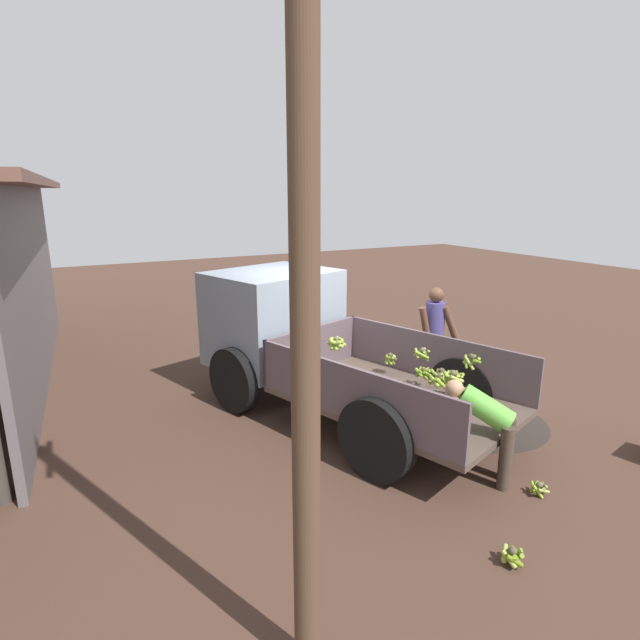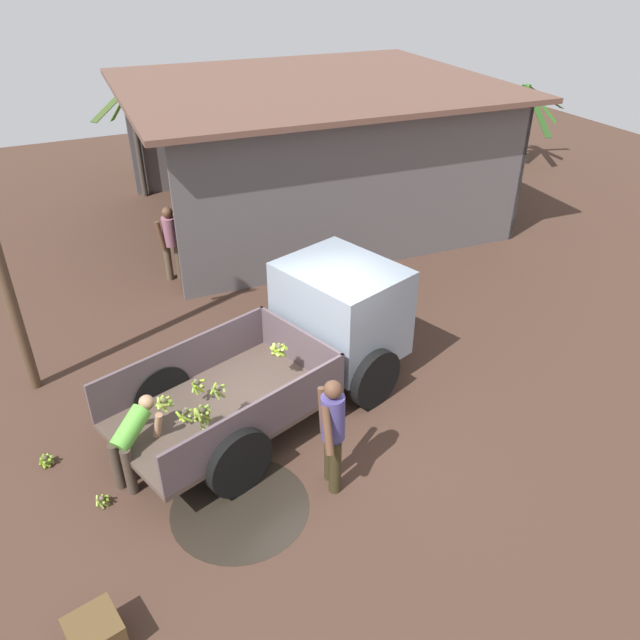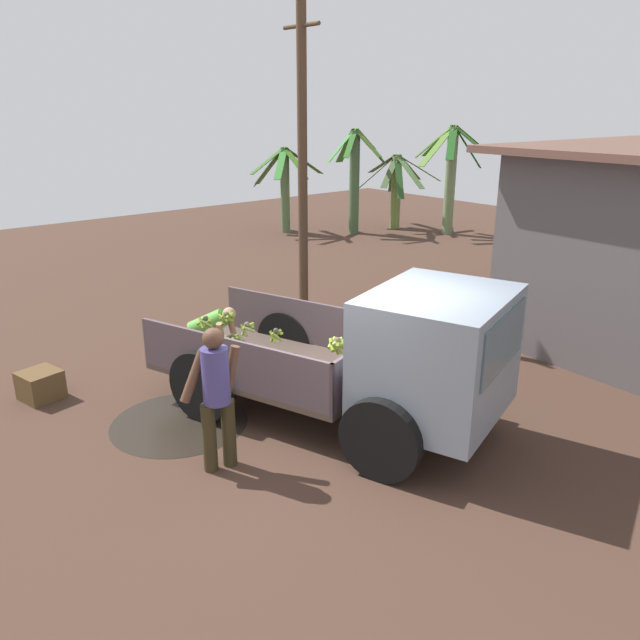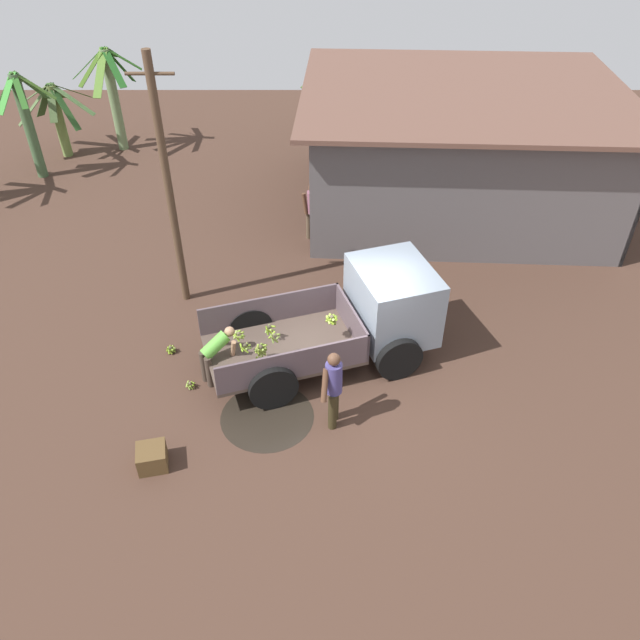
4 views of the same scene
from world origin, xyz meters
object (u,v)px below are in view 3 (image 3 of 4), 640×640
object	(u,v)px
banana_bunch_on_ground_1	(215,339)
person_foreground_visitor	(216,392)
utility_pole	(303,168)
wooden_crate_0	(40,385)
cargo_truck	(397,358)
banana_bunch_on_ground_0	(176,365)
person_worker_loading	(207,334)
person_bystander_near_shed	(525,282)

from	to	relation	value
banana_bunch_on_ground_1	person_foreground_visitor	bearing A→B (deg)	-30.17
utility_pole	wooden_crate_0	size ratio (longest dim) A/B	11.21
cargo_truck	banana_bunch_on_ground_0	size ratio (longest dim) A/B	25.01
person_worker_loading	person_foreground_visitor	bearing A→B (deg)	-65.74
utility_pole	banana_bunch_on_ground_1	bearing A→B (deg)	-89.68
person_bystander_near_shed	utility_pole	bearing A→B (deg)	-40.48
banana_bunch_on_ground_0	cargo_truck	bearing A→B (deg)	17.91
banana_bunch_on_ground_1	wooden_crate_0	world-z (taller)	wooden_crate_0
wooden_crate_0	banana_bunch_on_ground_0	bearing A→B (deg)	80.04
utility_pole	person_foreground_visitor	distance (m)	5.71
person_worker_loading	banana_bunch_on_ground_1	distance (m)	1.51
utility_pole	banana_bunch_on_ground_0	distance (m)	4.28
utility_pole	person_worker_loading	bearing A→B (deg)	-67.82
banana_bunch_on_ground_0	wooden_crate_0	size ratio (longest dim) A/B	0.39
cargo_truck	banana_bunch_on_ground_1	xyz separation A→B (m)	(-4.28, -0.09, -0.96)
person_foreground_visitor	banana_bunch_on_ground_1	world-z (taller)	person_foreground_visitor
person_foreground_visitor	person_worker_loading	bearing A→B (deg)	-17.53
banana_bunch_on_ground_0	banana_bunch_on_ground_1	bearing A→B (deg)	118.90
banana_bunch_on_ground_1	person_worker_loading	bearing A→B (deg)	-34.69
utility_pole	person_bystander_near_shed	world-z (taller)	utility_pole
utility_pole	person_worker_loading	size ratio (longest dim) A/B	5.00
banana_bunch_on_ground_0	person_worker_loading	bearing A→B (deg)	30.16
utility_pole	wooden_crate_0	bearing A→B (deg)	-86.97
banana_bunch_on_ground_0	wooden_crate_0	distance (m)	2.00
person_worker_loading	person_bystander_near_shed	bearing A→B (deg)	33.26
person_worker_loading	banana_bunch_on_ground_0	xyz separation A→B (m)	(-0.53, -0.31, -0.62)
cargo_truck	person_bystander_near_shed	size ratio (longest dim) A/B	3.05
person_bystander_near_shed	banana_bunch_on_ground_0	xyz separation A→B (m)	(-2.45, -5.93, -0.83)
person_worker_loading	wooden_crate_0	world-z (taller)	person_worker_loading
wooden_crate_0	cargo_truck	bearing A→B (deg)	38.15
person_foreground_visitor	banana_bunch_on_ground_1	size ratio (longest dim) A/B	7.47
cargo_truck	person_worker_loading	distance (m)	3.28
cargo_truck	banana_bunch_on_ground_0	bearing A→B (deg)	179.72
utility_pole	banana_bunch_on_ground_0	bearing A→B (deg)	-78.85
cargo_truck	person_worker_loading	world-z (taller)	cargo_truck
cargo_truck	person_bystander_near_shed	xyz separation A→B (m)	(-1.22, 4.74, -0.14)
wooden_crate_0	utility_pole	bearing A→B (deg)	93.03
cargo_truck	person_foreground_visitor	xyz separation A→B (m)	(-0.79, -2.12, -0.10)
person_bystander_near_shed	banana_bunch_on_ground_0	size ratio (longest dim) A/B	8.20
utility_pole	person_foreground_visitor	xyz separation A→B (m)	(3.50, -4.06, -1.98)
person_bystander_near_shed	banana_bunch_on_ground_1	distance (m)	5.78
person_foreground_visitor	person_bystander_near_shed	xyz separation A→B (m)	(-0.44, 6.86, -0.04)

